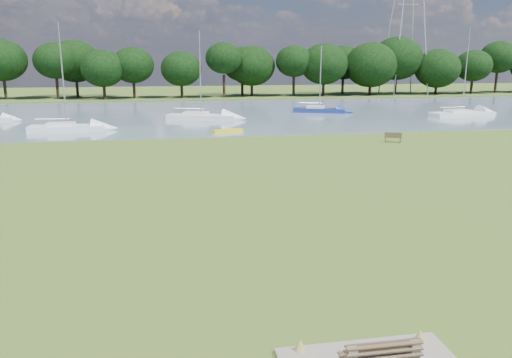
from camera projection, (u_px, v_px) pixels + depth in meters
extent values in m
plane|color=#536827|center=(262.00, 205.00, 24.50)|extent=(220.00, 220.00, 0.00)
cube|color=slate|center=(201.00, 114.00, 64.67)|extent=(220.00, 40.00, 0.10)
cube|color=#4C6626|center=(190.00, 97.00, 93.37)|extent=(220.00, 20.00, 0.40)
cube|color=gray|center=(352.00, 358.00, 10.82)|extent=(0.22, 0.18, 0.54)
cube|color=gray|center=(415.00, 351.00, 11.07)|extent=(0.22, 0.18, 0.54)
cube|color=brown|center=(385.00, 351.00, 10.84)|extent=(1.76, 0.14, 0.43)
cube|color=brown|center=(377.00, 353.00, 11.29)|extent=(1.77, 0.41, 0.04)
cube|color=brown|center=(382.00, 347.00, 10.99)|extent=(1.76, 0.14, 0.43)
cube|color=brown|center=(385.00, 139.00, 43.04)|extent=(0.24, 0.42, 0.44)
cube|color=brown|center=(400.00, 140.00, 42.76)|extent=(0.24, 0.42, 0.44)
cube|color=brown|center=(393.00, 137.00, 42.84)|extent=(1.48, 0.97, 0.05)
cube|color=brown|center=(393.00, 135.00, 42.61)|extent=(1.33, 0.62, 0.43)
cube|color=yellow|center=(228.00, 131.00, 48.32)|extent=(3.09, 1.56, 0.30)
cylinder|color=#A6A7A9|center=(403.00, 3.00, 92.01)|extent=(0.24, 0.24, 33.63)
cylinder|color=#A6A7A9|center=(426.00, 3.00, 92.81)|extent=(0.24, 0.24, 33.63)
cylinder|color=#A6A7A9|center=(392.00, 5.00, 96.47)|extent=(0.24, 0.24, 33.63)
cylinder|color=#A6A7A9|center=(414.00, 6.00, 97.28)|extent=(0.24, 0.24, 33.63)
cylinder|color=black|center=(11.00, 90.00, 83.92)|extent=(0.49, 0.49, 3.46)
ellipsoid|color=black|center=(8.00, 64.00, 82.92)|extent=(8.81, 8.81, 7.49)
cylinder|color=black|center=(55.00, 88.00, 85.09)|extent=(0.49, 0.49, 3.74)
ellipsoid|color=black|center=(52.00, 61.00, 84.01)|extent=(6.86, 6.86, 5.83)
cylinder|color=black|center=(97.00, 87.00, 86.26)|extent=(0.49, 0.49, 4.02)
ellipsoid|color=black|center=(95.00, 58.00, 85.11)|extent=(7.83, 7.83, 6.66)
cylinder|color=black|center=(139.00, 89.00, 87.57)|extent=(0.49, 0.49, 3.17)
ellipsoid|color=black|center=(138.00, 66.00, 86.66)|extent=(8.81, 8.81, 7.49)
cylinder|color=black|center=(179.00, 88.00, 88.74)|extent=(0.49, 0.49, 3.46)
ellipsoid|color=black|center=(178.00, 64.00, 87.75)|extent=(6.86, 6.86, 5.83)
cylinder|color=black|center=(218.00, 87.00, 89.92)|extent=(0.49, 0.49, 3.74)
ellipsoid|color=black|center=(218.00, 61.00, 88.84)|extent=(7.83, 7.83, 6.66)
cylinder|color=black|center=(256.00, 85.00, 91.09)|extent=(0.49, 0.49, 4.02)
ellipsoid|color=black|center=(256.00, 58.00, 89.93)|extent=(8.81, 8.81, 7.49)
cylinder|color=black|center=(293.00, 87.00, 92.40)|extent=(0.49, 0.49, 3.17)
ellipsoid|color=black|center=(294.00, 66.00, 91.48)|extent=(6.86, 6.86, 5.83)
cylinder|color=black|center=(330.00, 86.00, 93.57)|extent=(0.49, 0.49, 3.46)
ellipsoid|color=black|center=(330.00, 63.00, 92.58)|extent=(7.83, 7.83, 6.66)
cylinder|color=black|center=(365.00, 85.00, 94.74)|extent=(0.49, 0.49, 3.74)
ellipsoid|color=black|center=(366.00, 61.00, 93.67)|extent=(8.81, 8.81, 7.49)
cylinder|color=black|center=(399.00, 84.00, 95.92)|extent=(0.49, 0.49, 4.02)
ellipsoid|color=black|center=(401.00, 58.00, 94.76)|extent=(6.86, 6.86, 5.83)
cylinder|color=black|center=(433.00, 86.00, 97.22)|extent=(0.49, 0.49, 3.17)
ellipsoid|color=black|center=(434.00, 66.00, 96.31)|extent=(7.83, 7.83, 6.66)
cylinder|color=black|center=(465.00, 85.00, 98.40)|extent=(0.49, 0.49, 3.46)
ellipsoid|color=black|center=(468.00, 63.00, 97.40)|extent=(8.81, 8.81, 7.49)
cylinder|color=black|center=(497.00, 84.00, 99.57)|extent=(0.49, 0.49, 3.74)
ellipsoid|color=black|center=(500.00, 60.00, 98.49)|extent=(6.86, 6.86, 5.83)
cube|color=navy|center=(319.00, 109.00, 66.03)|extent=(6.93, 4.35, 0.79)
cube|color=silver|center=(316.00, 106.00, 66.03)|extent=(2.74, 2.28, 0.51)
cylinder|color=#A5A8AD|center=(320.00, 77.00, 65.05)|extent=(0.13, 0.13, 7.99)
cube|color=silver|center=(462.00, 113.00, 61.80)|extent=(8.44, 3.37, 0.75)
cube|color=silver|center=(458.00, 110.00, 61.50)|extent=(3.09, 2.17, 0.48)
cylinder|color=#A5A8AD|center=(466.00, 70.00, 60.57)|extent=(0.13, 0.13, 10.13)
cube|color=silver|center=(67.00, 127.00, 49.29)|extent=(7.29, 2.20, 0.77)
cube|color=silver|center=(61.00, 122.00, 49.10)|extent=(2.57, 1.65, 0.49)
cylinder|color=#A5A8AD|center=(63.00, 75.00, 48.10)|extent=(0.13, 0.13, 9.76)
cube|color=silver|center=(201.00, 116.00, 58.58)|extent=(8.33, 4.72, 0.79)
cube|color=silver|center=(196.00, 112.00, 58.56)|extent=(3.23, 2.58, 0.51)
cylinder|color=#A5A8AD|center=(200.00, 73.00, 57.42)|extent=(0.14, 0.14, 9.51)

